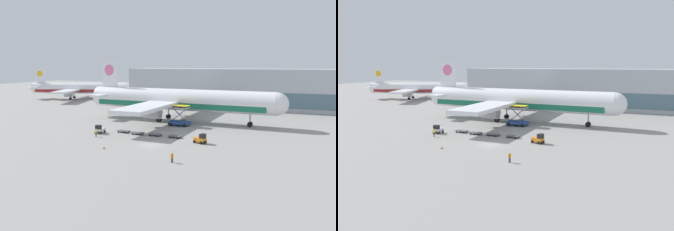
% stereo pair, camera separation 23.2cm
% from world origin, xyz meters
% --- Properties ---
extents(ground_plane, '(400.00, 400.00, 0.00)m').
position_xyz_m(ground_plane, '(0.00, 0.00, 0.00)').
color(ground_plane, gray).
extents(terminal_building, '(90.00, 18.20, 14.00)m').
position_xyz_m(terminal_building, '(8.39, 65.32, 6.99)').
color(terminal_building, '#B2B7BC').
rests_on(terminal_building, ground_plane).
extents(airplane_main, '(58.07, 48.14, 17.00)m').
position_xyz_m(airplane_main, '(-5.61, 26.96, 5.84)').
color(airplane_main, white).
rests_on(airplane_main, ground_plane).
extents(airplane_distant, '(45.75, 39.32, 13.96)m').
position_xyz_m(airplane_distant, '(-67.77, 64.61, 4.80)').
color(airplane_distant, white).
rests_on(airplane_distant, ground_plane).
extents(scissor_lift_loader, '(5.25, 3.45, 5.26)m').
position_xyz_m(scissor_lift_loader, '(-2.09, 21.21, 2.01)').
color(scissor_lift_loader, '#284C99').
rests_on(scissor_lift_loader, ground_plane).
extents(baggage_tug_foreground, '(1.68, 2.49, 2.00)m').
position_xyz_m(baggage_tug_foreground, '(-15.51, 5.25, 0.88)').
color(baggage_tug_foreground, silver).
rests_on(baggage_tug_foreground, ground_plane).
extents(baggage_tug_mid, '(2.76, 2.26, 2.00)m').
position_xyz_m(baggage_tug_mid, '(8.59, 5.08, 0.88)').
color(baggage_tug_mid, orange).
rests_on(baggage_tug_mid, ground_plane).
extents(baggage_dolly_lead, '(3.73, 1.62, 0.48)m').
position_xyz_m(baggage_dolly_lead, '(-10.91, 8.14, 0.39)').
color(baggage_dolly_lead, '#56565B').
rests_on(baggage_dolly_lead, ground_plane).
extents(baggage_dolly_second, '(3.73, 1.62, 0.48)m').
position_xyz_m(baggage_dolly_second, '(-6.86, 7.53, 0.39)').
color(baggage_dolly_second, '#56565B').
rests_on(baggage_dolly_second, ground_plane).
extents(baggage_dolly_third, '(3.73, 1.62, 0.48)m').
position_xyz_m(baggage_dolly_third, '(-2.65, 7.69, 0.39)').
color(baggage_dolly_third, '#56565B').
rests_on(baggage_dolly_third, ground_plane).
extents(baggage_dolly_trail, '(3.73, 1.62, 0.48)m').
position_xyz_m(baggage_dolly_trail, '(2.03, 7.63, 0.39)').
color(baggage_dolly_trail, '#56565B').
rests_on(baggage_dolly_trail, ground_plane).
extents(ground_crew_near, '(0.48, 0.39, 1.79)m').
position_xyz_m(ground_crew_near, '(-14.17, 1.87, 1.06)').
color(ground_crew_near, black).
rests_on(ground_crew_near, ground_plane).
extents(ground_crew_far, '(0.38, 0.50, 1.67)m').
position_xyz_m(ground_crew_far, '(8.21, -9.17, 0.97)').
color(ground_crew_far, black).
rests_on(ground_crew_far, ground_plane).
extents(traffic_cone_near, '(0.40, 0.40, 0.59)m').
position_xyz_m(traffic_cone_near, '(-6.80, -6.11, 0.29)').
color(traffic_cone_near, black).
rests_on(traffic_cone_near, ground_plane).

